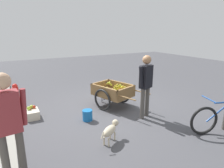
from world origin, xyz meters
TOP-DOWN VIEW (x-y plane):
  - ground_plane at (0.00, 0.00)m, footprint 24.00×24.00m
  - fruit_cart at (0.22, -0.17)m, footprint 1.81×1.25m
  - vendor_person at (-0.86, -0.53)m, footprint 0.30×0.55m
  - bicycle at (-2.35, -1.59)m, footprint 0.65×1.60m
  - dog at (-1.47, 0.83)m, footprint 0.42×0.58m
  - fire_hydrant at (1.81, 2.41)m, footprint 0.25×0.25m
  - plastic_bucket at (-0.31, 0.88)m, footprint 0.25×0.25m
  - apple_crate at (0.53, 2.11)m, footprint 0.44×0.32m
  - bystander_person at (-1.77, 2.60)m, footprint 0.24×0.57m

SIDE VIEW (x-z plane):
  - ground_plane at x=0.00m, z-range 0.00..0.00m
  - apple_crate at x=0.53m, z-range -0.04..0.28m
  - plastic_bucket at x=-0.31m, z-range 0.00..0.28m
  - dog at x=-1.47m, z-range 0.07..0.47m
  - fire_hydrant at x=1.81m, z-range 0.00..0.67m
  - bicycle at x=-2.35m, z-range -0.07..0.78m
  - fruit_cart at x=0.22m, z-range 0.07..0.81m
  - vendor_person at x=-0.86m, z-range 0.17..1.82m
  - bystander_person at x=-1.77m, z-range 0.18..1.89m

